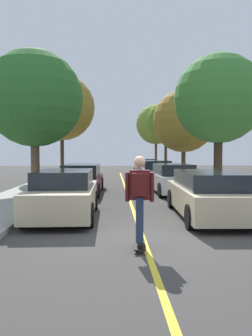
{
  "coord_description": "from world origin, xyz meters",
  "views": [
    {
      "loc": [
        -0.67,
        -7.08,
        1.94
      ],
      "look_at": [
        -0.04,
        8.85,
        1.17
      ],
      "focal_mm": 35.3,
      "sensor_mm": 36.0,
      "label": 1
    }
  ],
  "objects_px": {
    "skateboarder": "(140,194)",
    "street_tree_left_nearest": "(34,99)",
    "street_tree_right_farthest": "(156,124)",
    "parked_car_right_near": "(173,179)",
    "street_tree_right_nearest": "(219,99)",
    "parked_car_right_farthest": "(146,167)",
    "skateboard": "(140,244)",
    "parked_car_right_nearest": "(207,194)",
    "parked_car_left_nearest": "(64,194)",
    "parked_car_left_near": "(82,179)",
    "fire_hydrant": "(215,187)",
    "street_tree_right_far": "(166,121)",
    "street_tree_left_near": "(62,108)",
    "street_tree_right_near": "(184,121)",
    "parked_car_right_far": "(156,172)"
  },
  "relations": [
    {
      "from": "parked_car_right_nearest",
      "to": "parked_car_left_nearest",
      "type": "bearing_deg",
      "value": 178.49
    },
    {
      "from": "street_tree_left_nearest",
      "to": "fire_hydrant",
      "type": "bearing_deg",
      "value": -8.69
    },
    {
      "from": "street_tree_right_nearest",
      "to": "fire_hydrant",
      "type": "xyz_separation_m",
      "value": [
        -0.53,
        -1.27,
        -3.87
      ]
    },
    {
      "from": "street_tree_left_near",
      "to": "street_tree_right_near",
      "type": "bearing_deg",
      "value": -2.7
    },
    {
      "from": "parked_car_right_farthest",
      "to": "street_tree_right_nearest",
      "type": "height_order",
      "value": "street_tree_right_nearest"
    },
    {
      "from": "parked_car_left_near",
      "to": "fire_hydrant",
      "type": "relative_size",
      "value": 6.4
    },
    {
      "from": "skateboarder",
      "to": "street_tree_left_nearest",
      "type": "bearing_deg",
      "value": 115.45
    },
    {
      "from": "fire_hydrant",
      "to": "parked_car_right_nearest",
      "type": "bearing_deg",
      "value": -110.29
    },
    {
      "from": "parked_car_left_nearest",
      "to": "fire_hydrant",
      "type": "distance_m",
      "value": 6.98
    },
    {
      "from": "parked_car_right_nearest",
      "to": "skateboard",
      "type": "height_order",
      "value": "parked_car_right_nearest"
    },
    {
      "from": "parked_car_right_far",
      "to": "parked_car_right_farthest",
      "type": "xyz_separation_m",
      "value": [
        -0.0,
        6.79,
        -0.0
      ]
    },
    {
      "from": "skateboard",
      "to": "street_tree_right_nearest",
      "type": "bearing_deg",
      "value": 63.09
    },
    {
      "from": "parked_car_right_nearest",
      "to": "street_tree_right_far",
      "type": "bearing_deg",
      "value": 84.31
    },
    {
      "from": "street_tree_right_farthest",
      "to": "street_tree_right_near",
      "type": "bearing_deg",
      "value": -90.0
    },
    {
      "from": "parked_car_left_near",
      "to": "street_tree_right_near",
      "type": "xyz_separation_m",
      "value": [
        6.28,
        7.12,
        3.37
      ]
    },
    {
      "from": "street_tree_left_nearest",
      "to": "parked_car_right_nearest",
      "type": "bearing_deg",
      "value": -39.88
    },
    {
      "from": "street_tree_left_nearest",
      "to": "street_tree_right_farthest",
      "type": "height_order",
      "value": "street_tree_right_farthest"
    },
    {
      "from": "parked_car_left_nearest",
      "to": "parked_car_left_near",
      "type": "xyz_separation_m",
      "value": [
        0.0,
        5.53,
        -0.02
      ]
    },
    {
      "from": "street_tree_right_near",
      "to": "street_tree_left_nearest",
      "type": "bearing_deg",
      "value": -137.91
    },
    {
      "from": "street_tree_right_far",
      "to": "street_tree_right_farthest",
      "type": "height_order",
      "value": "street_tree_right_farthest"
    },
    {
      "from": "parked_car_left_near",
      "to": "street_tree_left_nearest",
      "type": "height_order",
      "value": "street_tree_left_nearest"
    },
    {
      "from": "street_tree_right_farthest",
      "to": "skateboarder",
      "type": "xyz_separation_m",
      "value": [
        -4.3,
        -30.44,
        -3.93
      ]
    },
    {
      "from": "street_tree_left_nearest",
      "to": "street_tree_right_near",
      "type": "bearing_deg",
      "value": 42.09
    },
    {
      "from": "street_tree_right_near",
      "to": "street_tree_right_farthest",
      "type": "bearing_deg",
      "value": 90.0
    },
    {
      "from": "parked_car_right_far",
      "to": "parked_car_left_nearest",
      "type": "bearing_deg",
      "value": -110.48
    },
    {
      "from": "street_tree_left_near",
      "to": "parked_car_right_near",
      "type": "bearing_deg",
      "value": -50.13
    },
    {
      "from": "parked_car_left_nearest",
      "to": "parked_car_left_near",
      "type": "relative_size",
      "value": 0.9
    },
    {
      "from": "parked_car_left_near",
      "to": "parked_car_right_nearest",
      "type": "relative_size",
      "value": 0.96
    },
    {
      "from": "street_tree_right_nearest",
      "to": "street_tree_right_near",
      "type": "relative_size",
      "value": 1.04
    },
    {
      "from": "parked_car_left_near",
      "to": "fire_hydrant",
      "type": "height_order",
      "value": "parked_car_left_near"
    },
    {
      "from": "skateboard",
      "to": "skateboarder",
      "type": "relative_size",
      "value": 0.48
    },
    {
      "from": "street_tree_right_near",
      "to": "fire_hydrant",
      "type": "bearing_deg",
      "value": -93.49
    },
    {
      "from": "parked_car_right_farthest",
      "to": "skateboard",
      "type": "bearing_deg",
      "value": -96.04
    },
    {
      "from": "street_tree_left_near",
      "to": "street_tree_right_far",
      "type": "bearing_deg",
      "value": 41.04
    },
    {
      "from": "parked_car_right_nearest",
      "to": "street_tree_right_far",
      "type": "relative_size",
      "value": 0.73
    },
    {
      "from": "street_tree_right_far",
      "to": "fire_hydrant",
      "type": "xyz_separation_m",
      "value": [
        -0.53,
        -16.33,
        -4.32
      ]
    },
    {
      "from": "parked_car_right_near",
      "to": "skateboarder",
      "type": "xyz_separation_m",
      "value": [
        -2.27,
        -8.81,
        0.43
      ]
    },
    {
      "from": "street_tree_right_nearest",
      "to": "street_tree_right_near",
      "type": "xyz_separation_m",
      "value": [
        -0.0,
        7.43,
        -0.32
      ]
    },
    {
      "from": "parked_car_right_farthest",
      "to": "street_tree_left_near",
      "type": "distance_m",
      "value": 9.17
    },
    {
      "from": "street_tree_right_nearest",
      "to": "street_tree_right_near",
      "type": "height_order",
      "value": "street_tree_right_nearest"
    },
    {
      "from": "skateboarder",
      "to": "parked_car_left_nearest",
      "type": "bearing_deg",
      "value": 121.03
    },
    {
      "from": "street_tree_right_nearest",
      "to": "parked_car_left_near",
      "type": "bearing_deg",
      "value": 177.16
    },
    {
      "from": "fire_hydrant",
      "to": "skateboard",
      "type": "relative_size",
      "value": 0.82
    },
    {
      "from": "parked_car_right_far",
      "to": "street_tree_left_nearest",
      "type": "relative_size",
      "value": 0.67
    },
    {
      "from": "fire_hydrant",
      "to": "skateboarder",
      "type": "xyz_separation_m",
      "value": [
        -3.77,
        -7.24,
        0.63
      ]
    },
    {
      "from": "parked_car_right_farthest",
      "to": "fire_hydrant",
      "type": "relative_size",
      "value": 6.29
    },
    {
      "from": "parked_car_right_near",
      "to": "street_tree_right_nearest",
      "type": "height_order",
      "value": "street_tree_right_nearest"
    },
    {
      "from": "street_tree_left_nearest",
      "to": "skateboarder",
      "type": "height_order",
      "value": "street_tree_left_nearest"
    },
    {
      "from": "street_tree_left_near",
      "to": "street_tree_right_nearest",
      "type": "xyz_separation_m",
      "value": [
        8.31,
        -7.83,
        -0.61
      ]
    },
    {
      "from": "street_tree_left_near",
      "to": "street_tree_right_near",
      "type": "height_order",
      "value": "street_tree_left_near"
    }
  ]
}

